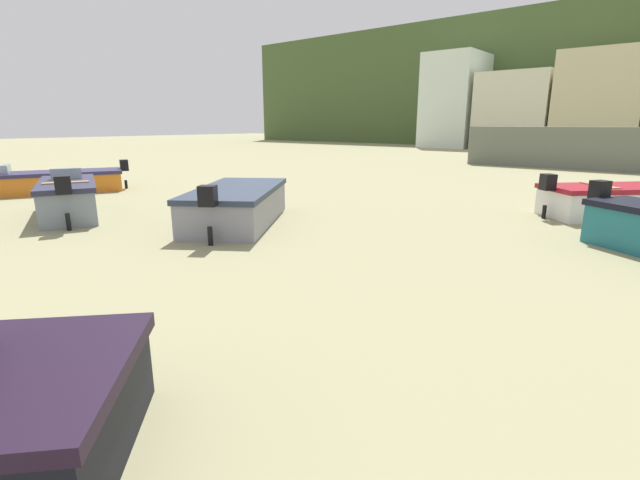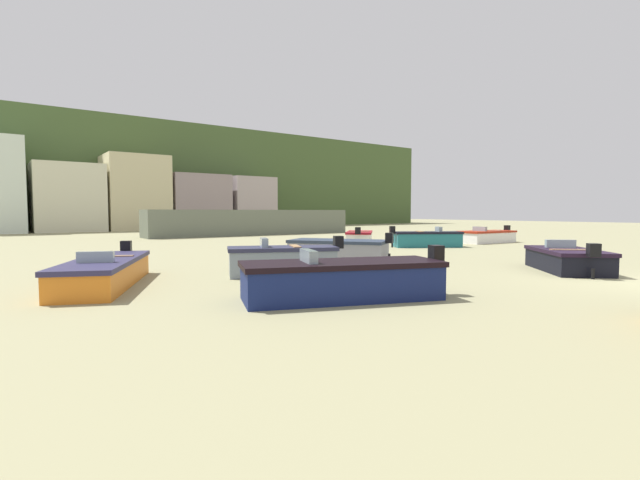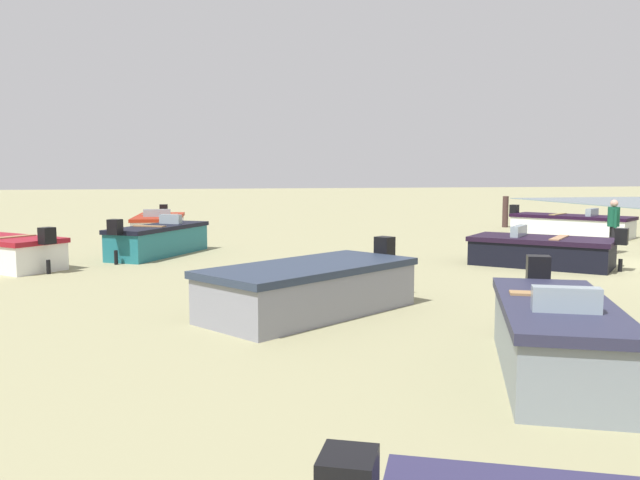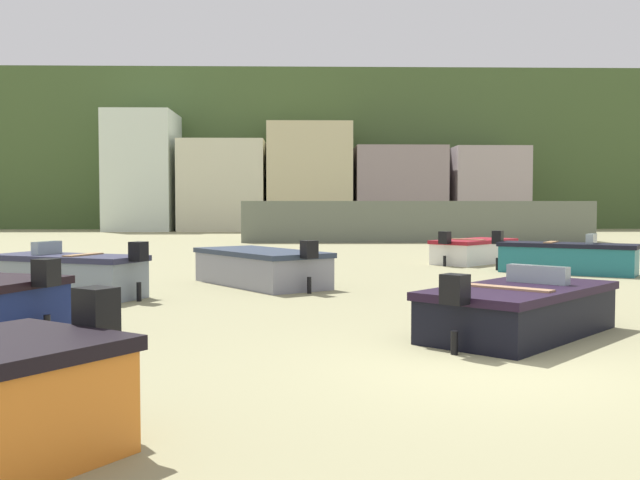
% 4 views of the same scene
% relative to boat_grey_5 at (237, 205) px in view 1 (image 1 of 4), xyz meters
% --- Properties ---
extents(townhouse_far_left, '(4.95, 6.09, 8.94)m').
position_rel_boat_grey_5_xyz_m(townhouse_far_left, '(-11.12, 37.89, 4.03)').
color(townhouse_far_left, silver).
rests_on(townhouse_far_left, ground).
extents(townhouse_centre_left, '(6.33, 6.55, 6.78)m').
position_rel_boat_grey_5_xyz_m(townhouse_centre_left, '(-5.01, 38.13, 2.95)').
color(townhouse_centre_left, beige).
rests_on(townhouse_centre_left, ground).
extents(townhouse_centre, '(6.28, 6.63, 8.05)m').
position_rel_boat_grey_5_xyz_m(townhouse_centre, '(1.54, 38.17, 3.59)').
color(townhouse_centre, beige).
rests_on(townhouse_centre, ground).
extents(boat_grey_5, '(3.66, 4.22, 1.19)m').
position_rel_boat_grey_5_xyz_m(boat_grey_5, '(0.00, 0.00, 0.00)').
color(boat_grey_5, gray).
rests_on(boat_grey_5, ground).
extents(boat_orange_7, '(3.51, 5.38, 1.05)m').
position_rel_boat_grey_5_xyz_m(boat_orange_7, '(-8.97, -1.13, -0.06)').
color(boat_orange_7, orange).
rests_on(boat_orange_7, ground).
extents(boat_white_8, '(3.44, 3.50, 1.13)m').
position_rel_boat_grey_5_xyz_m(boat_white_8, '(6.83, 6.61, -0.03)').
color(boat_white_8, white).
rests_on(boat_white_8, ground).
extents(boat_grey_9, '(3.68, 2.54, 1.23)m').
position_rel_boat_grey_5_xyz_m(boat_grey_9, '(-4.00, -2.21, 0.03)').
color(boat_grey_9, gray).
rests_on(boat_grey_9, ground).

